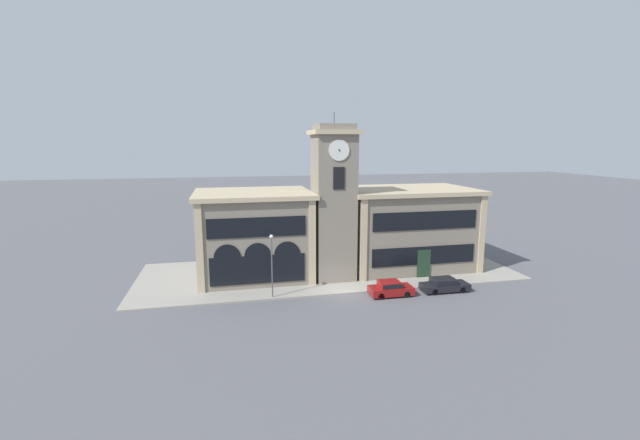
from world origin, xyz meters
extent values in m
plane|color=#56565B|center=(0.00, 0.00, 0.00)|extent=(300.00, 300.00, 0.00)
cube|color=gray|center=(0.00, 7.35, 0.07)|extent=(41.28, 14.69, 0.15)
cube|color=gray|center=(0.00, 5.12, 7.62)|extent=(4.09, 4.09, 15.24)
cube|color=tan|center=(0.00, 5.12, 15.46)|extent=(4.79, 4.79, 0.45)
cube|color=gray|center=(0.00, 5.12, 15.99)|extent=(3.77, 3.77, 0.60)
cylinder|color=#4C4C51|center=(0.00, 5.12, 16.89)|extent=(0.10, 0.10, 1.20)
cylinder|color=silver|center=(0.00, 3.02, 13.71)|extent=(2.06, 0.10, 2.06)
cylinder|color=black|center=(0.00, 2.95, 13.71)|extent=(0.16, 0.04, 0.16)
cylinder|color=silver|center=(2.10, 5.12, 13.71)|extent=(0.10, 2.06, 2.06)
cylinder|color=black|center=(2.17, 5.12, 13.71)|extent=(0.04, 0.16, 0.16)
cube|color=black|center=(0.00, 3.03, 10.98)|extent=(1.15, 0.10, 2.20)
cube|color=gray|center=(-8.16, 7.88, 4.43)|extent=(11.63, 9.62, 8.86)
cube|color=tan|center=(-8.16, 7.88, 9.08)|extent=(12.33, 10.32, 0.45)
cube|color=tan|center=(-13.63, 3.01, 4.43)|extent=(0.70, 0.16, 8.86)
cube|color=tan|center=(-2.70, 3.01, 4.43)|extent=(0.70, 0.16, 8.86)
cube|color=black|center=(-8.16, 3.03, 6.38)|extent=(9.54, 0.10, 1.95)
cube|color=black|center=(-8.16, 3.03, 2.13)|extent=(9.31, 0.10, 2.83)
cylinder|color=black|center=(-11.07, 3.02, 3.54)|extent=(2.56, 0.06, 2.56)
cylinder|color=black|center=(-8.16, 3.02, 3.54)|extent=(2.56, 0.06, 2.56)
cylinder|color=black|center=(-5.26, 3.02, 3.54)|extent=(2.56, 0.06, 2.56)
cube|color=gray|center=(9.49, 7.88, 4.41)|extent=(14.29, 9.62, 8.81)
cube|color=tan|center=(9.49, 7.88, 9.04)|extent=(14.99, 10.32, 0.45)
cube|color=tan|center=(2.70, 3.01, 4.41)|extent=(0.70, 0.16, 8.81)
cube|color=tan|center=(16.29, 3.01, 4.41)|extent=(0.70, 0.16, 8.81)
cube|color=black|center=(9.49, 3.03, 6.34)|extent=(11.72, 0.10, 1.94)
cube|color=#1E3823|center=(9.49, 3.02, 1.59)|extent=(1.50, 0.12, 3.17)
cube|color=black|center=(9.49, 3.03, 2.54)|extent=(11.72, 0.10, 1.97)
cube|color=maroon|center=(4.10, -1.21, 0.53)|extent=(4.17, 1.93, 0.72)
cube|color=maroon|center=(3.93, -1.20, 1.17)|extent=(2.01, 1.72, 0.54)
cube|color=black|center=(3.93, -1.20, 1.17)|extent=(1.93, 1.76, 0.41)
cylinder|color=black|center=(5.39, -0.39, 0.31)|extent=(0.63, 0.23, 0.63)
cylinder|color=black|center=(5.37, -2.05, 0.31)|extent=(0.63, 0.23, 0.63)
cylinder|color=black|center=(2.82, -0.36, 0.31)|extent=(0.63, 0.23, 0.63)
cylinder|color=black|center=(2.80, -2.02, 0.31)|extent=(0.63, 0.23, 0.63)
cube|color=black|center=(9.73, -1.21, 0.49)|extent=(4.71, 1.92, 0.64)
cube|color=black|center=(9.54, -1.20, 1.08)|extent=(2.27, 1.71, 0.53)
cube|color=black|center=(9.54, -1.20, 1.08)|extent=(2.18, 1.74, 0.40)
cylinder|color=black|center=(11.19, -0.40, 0.30)|extent=(0.61, 0.23, 0.61)
cylinder|color=black|center=(11.18, -2.05, 0.30)|extent=(0.61, 0.23, 0.61)
cylinder|color=black|center=(8.29, -0.36, 0.30)|extent=(0.61, 0.23, 0.61)
cylinder|color=black|center=(8.27, -2.01, 0.30)|extent=(0.61, 0.23, 0.61)
cylinder|color=#4C4C51|center=(-7.04, 0.46, 2.96)|extent=(0.12, 0.12, 5.63)
sphere|color=silver|center=(-7.04, 0.46, 5.96)|extent=(0.36, 0.36, 0.36)
cylinder|color=black|center=(3.64, 0.35, 0.60)|extent=(0.18, 0.18, 0.90)
sphere|color=black|center=(3.64, 0.35, 1.13)|extent=(0.16, 0.16, 0.16)
camera|label=1|loc=(-10.91, -37.83, 14.42)|focal=24.00mm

